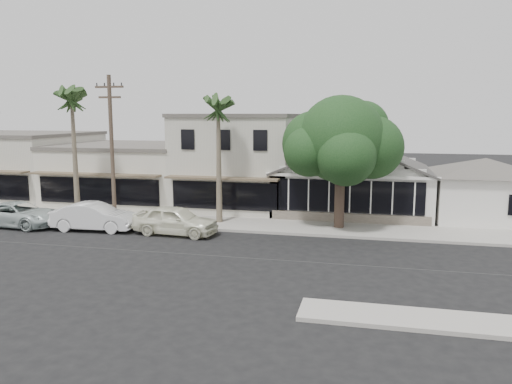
% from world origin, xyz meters
% --- Properties ---
extents(ground, '(140.00, 140.00, 0.00)m').
position_xyz_m(ground, '(0.00, 0.00, 0.00)').
color(ground, black).
rests_on(ground, ground).
extents(sidewalk_north, '(90.00, 3.50, 0.15)m').
position_xyz_m(sidewalk_north, '(-8.00, 6.75, 0.07)').
color(sidewalk_north, '#9E9991').
rests_on(sidewalk_north, ground).
extents(corner_shop, '(10.40, 8.60, 5.10)m').
position_xyz_m(corner_shop, '(5.00, 12.47, 2.62)').
color(corner_shop, white).
rests_on(corner_shop, ground).
extents(side_cottage, '(6.00, 6.00, 3.00)m').
position_xyz_m(side_cottage, '(13.20, 11.50, 1.50)').
color(side_cottage, white).
rests_on(side_cottage, ground).
extents(row_building_near, '(8.00, 10.00, 6.50)m').
position_xyz_m(row_building_near, '(-3.00, 13.50, 3.25)').
color(row_building_near, beige).
rests_on(row_building_near, ground).
extents(row_building_midnear, '(10.00, 10.00, 4.20)m').
position_xyz_m(row_building_midnear, '(-12.00, 13.50, 2.10)').
color(row_building_midnear, silver).
rests_on(row_building_midnear, ground).
extents(row_building_midfar, '(11.00, 10.00, 5.00)m').
position_xyz_m(row_building_midfar, '(-22.50, 13.50, 2.50)').
color(row_building_midfar, beige).
rests_on(row_building_midfar, ground).
extents(utility_pole, '(1.80, 0.24, 9.00)m').
position_xyz_m(utility_pole, '(-9.00, 5.20, 4.79)').
color(utility_pole, brown).
rests_on(utility_pole, ground).
extents(car_0, '(4.95, 2.29, 1.64)m').
position_xyz_m(car_0, '(-4.39, 3.65, 0.82)').
color(car_0, white).
rests_on(car_0, ground).
extents(car_1, '(5.01, 2.04, 1.62)m').
position_xyz_m(car_1, '(-9.39, 3.54, 0.81)').
color(car_1, white).
rests_on(car_1, ground).
extents(car_2, '(5.46, 2.82, 1.47)m').
position_xyz_m(car_2, '(-14.39, 3.45, 0.74)').
color(car_2, '#B3C1BE').
rests_on(car_2, ground).
extents(shade_tree, '(7.03, 6.35, 7.80)m').
position_xyz_m(shade_tree, '(4.41, 7.21, 5.13)').
color(shade_tree, '#4C3B2E').
rests_on(shade_tree, ground).
extents(palm_east, '(2.80, 2.80, 8.25)m').
position_xyz_m(palm_east, '(-2.80, 6.78, 7.05)').
color(palm_east, '#726651').
rests_on(palm_east, ground).
extents(palm_mid, '(3.31, 3.31, 8.80)m').
position_xyz_m(palm_mid, '(-11.92, 5.79, 7.57)').
color(palm_mid, '#726651').
rests_on(palm_mid, ground).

